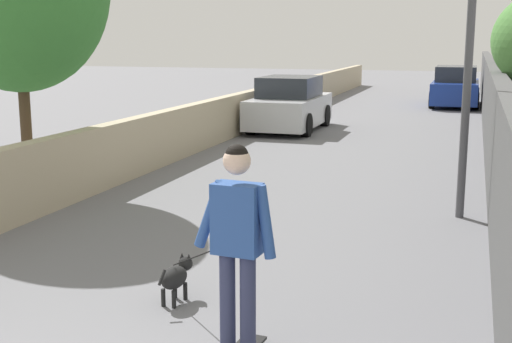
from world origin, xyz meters
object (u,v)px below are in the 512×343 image
Objects in this scene: person_skateboarder at (237,234)px; car_near at (290,105)px; lamp_post at (472,6)px; dog at (176,276)px; car_far at (455,87)px.

person_skateboarder reaches higher than car_near.
dog is at bearing 148.52° from lamp_post.
lamp_post is at bearing -16.72° from person_skateboarder.
person_skateboarder reaches higher than dog.
car_near reaches higher than dog.
person_skateboarder is 22.92m from car_far.
dog is at bearing -170.01° from car_near.
car_far is (21.83, -2.06, 0.44)m from dog.
car_near is at bearing 13.29° from person_skateboarder.
car_far is (8.86, -4.34, 0.00)m from car_near.
lamp_post is at bearing -150.24° from car_near.
dog is at bearing 44.03° from person_skateboarder.
lamp_post is 10.23m from car_near.
car_near is 0.90× the size of car_far.
dog is 0.35× the size of car_near.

